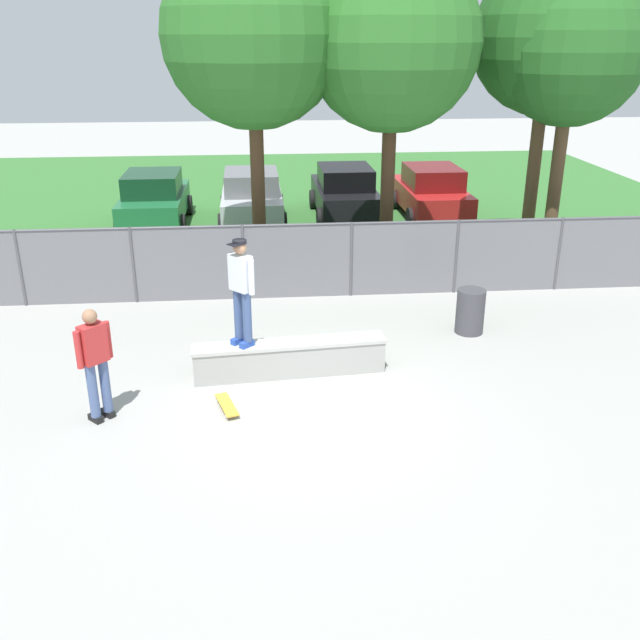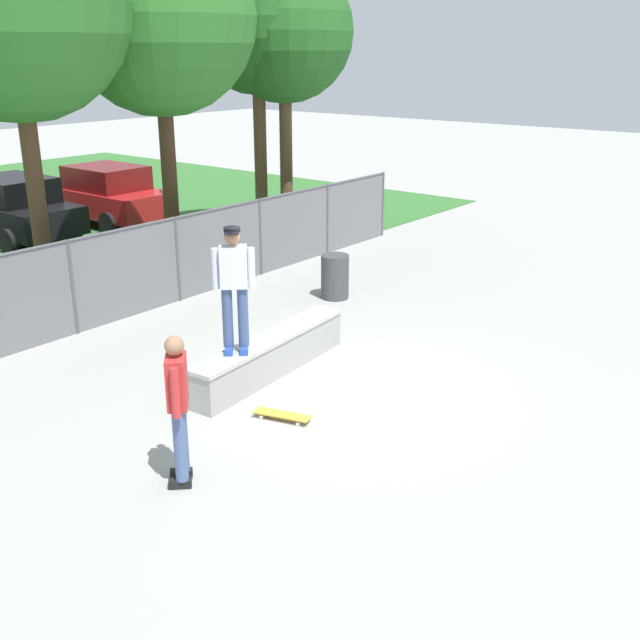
% 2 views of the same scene
% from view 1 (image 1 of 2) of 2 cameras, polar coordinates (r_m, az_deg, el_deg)
% --- Properties ---
extents(ground_plane, '(80.00, 80.00, 0.00)m').
position_cam_1_polar(ground_plane, '(11.27, -0.20, -7.23)').
color(ground_plane, '#9E9E99').
extents(grass_strip, '(28.75, 20.00, 0.02)m').
position_cam_1_polar(grass_strip, '(25.86, -3.15, 9.81)').
color(grass_strip, '#336B2D').
rests_on(grass_strip, ground).
extents(concrete_ledge, '(3.38, 0.77, 0.62)m').
position_cam_1_polar(concrete_ledge, '(12.24, -2.47, -3.09)').
color(concrete_ledge, '#999993').
rests_on(concrete_ledge, ground).
extents(skateboarder, '(0.45, 0.47, 1.84)m').
position_cam_1_polar(skateboarder, '(11.69, -6.38, 2.64)').
color(skateboarder, '#2647A5').
rests_on(skateboarder, concrete_ledge).
extents(skateboard, '(0.42, 0.82, 0.09)m').
position_cam_1_polar(skateboard, '(11.34, -7.55, -6.83)').
color(skateboard, gold).
rests_on(skateboard, ground).
extents(chainlink_fence, '(16.82, 0.07, 1.70)m').
position_cam_1_polar(chainlink_fence, '(15.67, -1.81, 5.06)').
color(chainlink_fence, '#4C4C51').
rests_on(chainlink_fence, ground).
extents(tree_near_left, '(4.00, 4.00, 7.52)m').
position_cam_1_polar(tree_near_left, '(16.35, -5.44, 21.94)').
color(tree_near_left, '#513823').
rests_on(tree_near_left, ground).
extents(tree_near_right, '(3.86, 3.86, 7.29)m').
position_cam_1_polar(tree_near_right, '(16.48, 5.90, 21.39)').
color(tree_near_right, '#47301E').
rests_on(tree_near_right, ground).
extents(tree_mid, '(3.58, 3.58, 7.24)m').
position_cam_1_polar(tree_mid, '(18.51, 18.00, 20.84)').
color(tree_mid, brown).
rests_on(tree_mid, ground).
extents(tree_far, '(3.39, 3.39, 6.85)m').
position_cam_1_polar(tree_far, '(18.16, 19.71, 19.70)').
color(tree_far, brown).
rests_on(tree_far, ground).
extents(car_green, '(2.05, 4.21, 1.66)m').
position_cam_1_polar(car_green, '(22.43, -13.26, 9.51)').
color(car_green, '#1E6638').
rests_on(car_green, ground).
extents(car_silver, '(2.05, 4.21, 1.66)m').
position_cam_1_polar(car_silver, '(22.20, -5.54, 9.86)').
color(car_silver, '#B7BABF').
rests_on(car_silver, ground).
extents(car_black, '(2.05, 4.21, 1.66)m').
position_cam_1_polar(car_black, '(22.88, 2.02, 10.32)').
color(car_black, black).
rests_on(car_black, ground).
extents(car_red, '(2.05, 4.21, 1.66)m').
position_cam_1_polar(car_red, '(23.13, 8.98, 10.19)').
color(car_red, '#B21E1E').
rests_on(car_red, ground).
extents(bystander, '(0.46, 0.46, 1.82)m').
position_cam_1_polar(bystander, '(11.06, -17.71, -3.10)').
color(bystander, black).
rests_on(bystander, ground).
extents(trash_bin, '(0.56, 0.56, 0.89)m').
position_cam_1_polar(trash_bin, '(14.22, 12.05, 0.70)').
color(trash_bin, '#3F3F44').
rests_on(trash_bin, ground).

